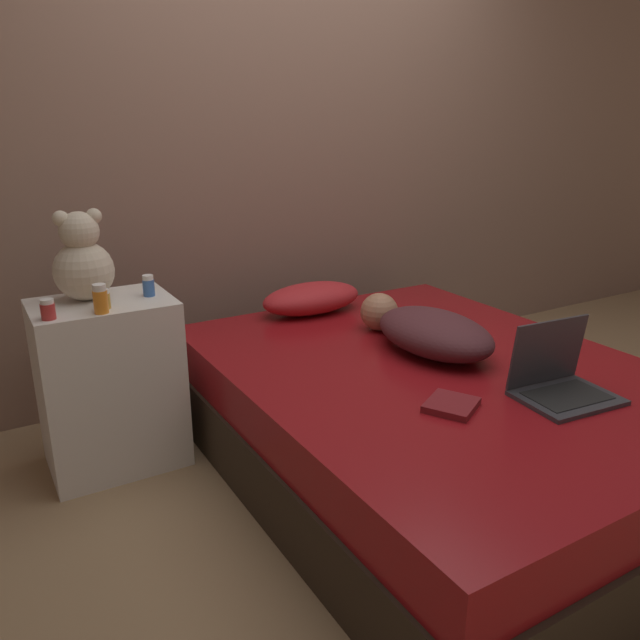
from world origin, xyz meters
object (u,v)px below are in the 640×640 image
pillow (312,298)px  bottle_orange (100,299)px  bottle_amber (104,299)px  bottle_red (48,309)px  book (451,405)px  laptop (559,380)px  bottle_blue (149,286)px  person_lying (427,330)px  teddy_bear (83,261)px

pillow → bottle_orange: (-1.04, -0.27, 0.22)m
bottle_amber → bottle_red: same height
book → laptop: bearing=-16.1°
bottle_blue → laptop: bearing=-45.8°
person_lying → teddy_bear: size_ratio=2.07×
teddy_bear → bottle_orange: bearing=-87.1°
laptop → teddy_bear: (-1.32, 1.20, 0.34)m
pillow → book: (-0.12, -1.15, -0.06)m
laptop → book: bearing=169.2°
laptop → bottle_blue: (-1.10, 1.13, 0.23)m
pillow → bottle_red: size_ratio=7.02×
bottle_blue → bottle_orange: 0.25m
book → bottle_orange: bearing=136.3°
bottle_amber → bottle_red: 0.20m
bottle_amber → laptop: bearing=-39.0°
person_lying → bottle_orange: bottle_orange is taller
person_lying → laptop: laptop is taller
teddy_bear → bottle_red: bearing=-131.3°
bottle_red → teddy_bear: bearing=48.7°
laptop → bottle_blue: bearing=139.5°
bottle_blue → book: bottle_blue is taller
person_lying → book: (-0.28, -0.47, -0.07)m
bottle_blue → bottle_orange: size_ratio=0.78×
bottle_red → bottle_orange: bearing=-6.5°
laptop → bottle_amber: 1.67m
bottle_blue → person_lying: bearing=-28.9°
pillow → person_lying: 0.70m
pillow → person_lying: person_lying is taller
laptop → book: size_ratio=1.58×
teddy_bear → bottle_orange: size_ratio=3.24×
person_lying → bottle_amber: bottle_amber is taller
teddy_bear → bottle_orange: teddy_bear is taller
bottle_orange → laptop: bearing=-37.1°
book → bottle_red: bearing=140.7°
pillow → bottle_red: 1.26m
bottle_blue → bottle_orange: (-0.21, -0.14, 0.01)m
bottle_blue → teddy_bear: bearing=161.7°
bottle_blue → bottle_red: bearing=-163.5°
laptop → bottle_red: (-1.49, 1.01, 0.22)m
bottle_blue → bottle_red: bottle_blue is taller
laptop → bottle_amber: size_ratio=4.66×
bottle_amber → book: (0.90, -0.93, -0.27)m
laptop → teddy_bear: size_ratio=0.99×
person_lying → book: size_ratio=3.29×
person_lying → bottle_blue: bottle_blue is taller
teddy_bear → bottle_red: 0.28m
pillow → person_lying: bearing=-76.8°
bottle_red → book: size_ratio=0.33×
bottle_orange → teddy_bear: bearing=92.9°
teddy_bear → bottle_blue: (0.22, -0.07, -0.11)m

